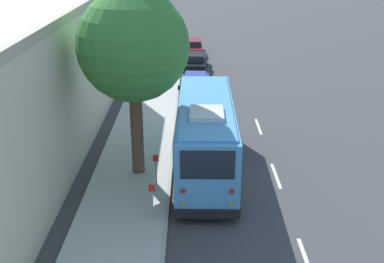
% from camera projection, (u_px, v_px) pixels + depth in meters
% --- Properties ---
extents(ground_plane, '(160.00, 160.00, 0.00)m').
position_uv_depth(ground_plane, '(214.00, 184.00, 20.36)').
color(ground_plane, '#3D3D3F').
extents(sidewalk_slab, '(80.00, 3.31, 0.15)m').
position_uv_depth(sidewalk_slab, '(129.00, 183.00, 20.33)').
color(sidewalk_slab, '#B2AFA8').
rests_on(sidewalk_slab, ground).
extents(curb_strip, '(80.00, 0.14, 0.15)m').
position_uv_depth(curb_strip, '(170.00, 183.00, 20.33)').
color(curb_strip, '#9D9A94').
rests_on(curb_strip, ground).
extents(shuttle_bus, '(9.26, 2.61, 3.36)m').
position_uv_depth(shuttle_bus, '(206.00, 133.00, 20.99)').
color(shuttle_bus, '#4C93D1').
rests_on(shuttle_bus, ground).
extents(parked_sedan_blue, '(4.69, 1.97, 1.33)m').
position_uv_depth(parked_sedan_blue, '(195.00, 84.00, 32.21)').
color(parked_sedan_blue, navy).
rests_on(parked_sedan_blue, ground).
extents(parked_sedan_black, '(4.56, 1.98, 1.29)m').
position_uv_depth(parked_sedan_black, '(196.00, 62.00, 38.26)').
color(parked_sedan_black, black).
rests_on(parked_sedan_black, ground).
extents(parked_sedan_maroon, '(4.66, 1.79, 1.28)m').
position_uv_depth(parked_sedan_maroon, '(193.00, 47.00, 43.69)').
color(parked_sedan_maroon, maroon).
rests_on(parked_sedan_maroon, ground).
extents(street_tree, '(4.53, 4.53, 8.50)m').
position_uv_depth(street_tree, '(133.00, 38.00, 19.14)').
color(street_tree, brown).
rests_on(street_tree, sidewalk_slab).
extents(sign_post_near, '(0.06, 0.22, 1.37)m').
position_uv_depth(sign_post_near, '(152.00, 201.00, 17.36)').
color(sign_post_near, gray).
rests_on(sign_post_near, sidewalk_slab).
extents(sign_post_far, '(0.06, 0.22, 1.57)m').
position_uv_depth(sign_post_far, '(156.00, 172.00, 19.27)').
color(sign_post_far, gray).
rests_on(sign_post_far, sidewalk_slab).
extents(lane_stripe_behind, '(2.40, 0.14, 0.01)m').
position_uv_depth(lane_stripe_behind, '(306.00, 260.00, 15.52)').
color(lane_stripe_behind, silver).
rests_on(lane_stripe_behind, ground).
extents(lane_stripe_mid, '(2.40, 0.14, 0.01)m').
position_uv_depth(lane_stripe_mid, '(276.00, 176.00, 21.10)').
color(lane_stripe_mid, silver).
rests_on(lane_stripe_mid, ground).
extents(lane_stripe_ahead, '(2.40, 0.14, 0.01)m').
position_uv_depth(lane_stripe_ahead, '(258.00, 126.00, 26.67)').
color(lane_stripe_ahead, silver).
rests_on(lane_stripe_ahead, ground).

